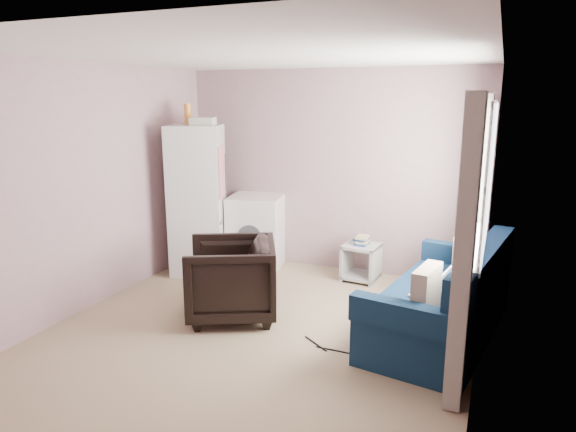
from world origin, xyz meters
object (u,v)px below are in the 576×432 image
Objects in this scene: armchair at (231,275)px; fridge at (197,199)px; side_table at (361,259)px; washing_machine at (257,229)px; sofa at (446,303)px.

armchair is 0.42× the size of fridge.
armchair is 1.57× the size of side_table.
fridge is (-1.05, 1.09, 0.50)m from armchair.
washing_machine reaches higher than sofa.
sofa is at bearing 73.50° from armchair.
fridge is at bearing -167.42° from side_table.
fridge is at bearing -162.30° from armchair.
fridge reaches higher than side_table.
side_table is 1.61m from sofa.
sofa is at bearing -36.67° from washing_machine.
sofa is (2.02, 0.35, -0.11)m from armchair.
sofa is (2.50, -1.21, -0.16)m from washing_machine.
armchair is 2.05m from sofa.
fridge is 2.14m from side_table.
washing_machine is (-0.48, 1.56, 0.05)m from armchair.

